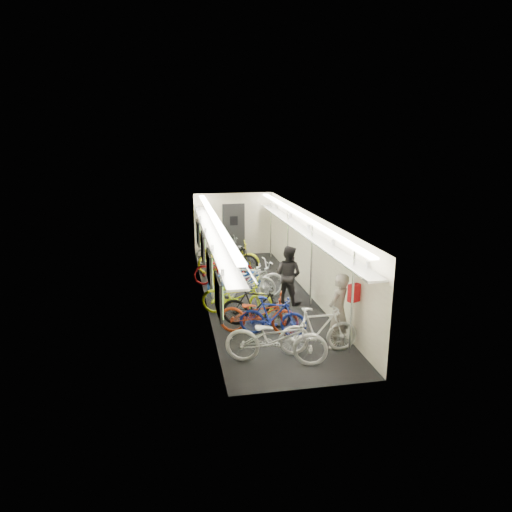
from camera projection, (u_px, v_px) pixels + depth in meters
name	position (u px, v px, depth m)	size (l,w,h in m)	color
train_car_shell	(241.00, 236.00, 13.29)	(10.00, 10.00, 10.00)	black
bicycle_0	(276.00, 338.00, 9.14)	(0.72, 2.07, 1.09)	#AFAFB4
bicycle_1	(273.00, 316.00, 10.44)	(0.44, 1.57, 0.94)	navy
bicycle_2	(259.00, 314.00, 10.55)	(0.65, 1.86, 0.98)	#9A2B10
bicycle_3	(256.00, 307.00, 10.93)	(0.48, 1.72, 1.03)	black
bicycle_4	(237.00, 296.00, 11.68)	(0.66, 1.90, 1.00)	#C5D814
bicycle_5	(246.00, 281.00, 12.87)	(0.49, 1.74, 1.05)	silver
bicycle_6	(248.00, 281.00, 12.70)	(0.75, 2.15, 1.13)	silver
bicycle_7	(235.00, 278.00, 13.21)	(0.47, 1.67, 1.00)	#1C47A8
bicycle_8	(223.00, 268.00, 14.19)	(0.66, 1.88, 0.99)	maroon
bicycle_9	(233.00, 258.00, 15.24)	(0.49, 1.75, 1.05)	black
bicycle_10	(229.00, 258.00, 15.20)	(0.72, 2.07, 1.09)	yellow
bicycle_11	(318.00, 330.00, 9.59)	(0.49, 1.73, 1.04)	silver
bicycle_12	(222.00, 251.00, 16.37)	(0.67, 1.91, 1.00)	slate
passenger_near	(338.00, 311.00, 9.77)	(0.61, 0.40, 1.68)	gray
passenger_mid	(288.00, 275.00, 12.45)	(0.79, 0.61, 1.62)	black
backpack	(354.00, 293.00, 9.59)	(0.26, 0.14, 0.38)	red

